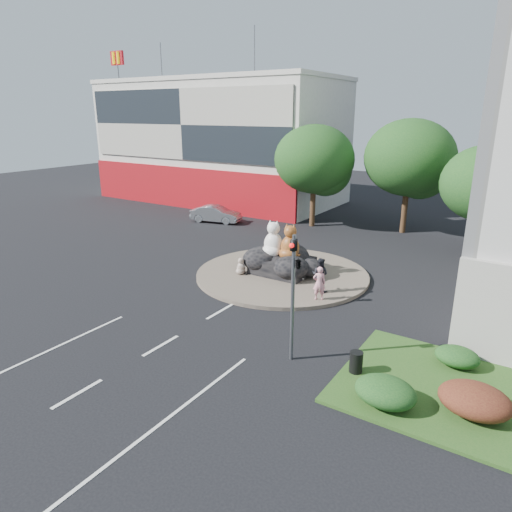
% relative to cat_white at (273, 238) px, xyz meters
% --- Properties ---
extents(ground, '(120.00, 120.00, 0.00)m').
position_rel_cat_white_xyz_m(ground, '(0.60, -9.97, -2.18)').
color(ground, black).
rests_on(ground, ground).
extents(roundabout_island, '(10.00, 10.00, 0.20)m').
position_rel_cat_white_xyz_m(roundabout_island, '(0.60, 0.03, -2.08)').
color(roundabout_island, brown).
rests_on(roundabout_island, ground).
extents(rock_plinth, '(3.20, 2.60, 0.90)m').
position_rel_cat_white_xyz_m(rock_plinth, '(0.60, 0.03, -1.53)').
color(rock_plinth, black).
rests_on(rock_plinth, roundabout_island).
extents(shophouse_block, '(25.20, 12.30, 17.40)m').
position_rel_cat_white_xyz_m(shophouse_block, '(-17.40, 17.95, 4.00)').
color(shophouse_block, silver).
rests_on(shophouse_block, ground).
extents(grass_verge, '(10.00, 6.00, 0.12)m').
position_rel_cat_white_xyz_m(grass_verge, '(12.60, -6.97, -2.12)').
color(grass_verge, '#1E4A18').
rests_on(grass_verge, ground).
extents(tree_left, '(6.46, 6.46, 8.27)m').
position_rel_cat_white_xyz_m(tree_left, '(-3.33, 12.10, 3.06)').
color(tree_left, '#382314').
rests_on(tree_left, ground).
extents(tree_mid, '(6.84, 6.84, 8.76)m').
position_rel_cat_white_xyz_m(tree_mid, '(3.67, 14.10, 3.37)').
color(tree_mid, '#382314').
rests_on(tree_mid, ground).
extents(tree_right, '(5.70, 5.70, 7.30)m').
position_rel_cat_white_xyz_m(tree_right, '(9.67, 10.10, 2.45)').
color(tree_right, '#382314').
rests_on(tree_right, ground).
extents(hedge_near_green, '(2.00, 1.60, 0.90)m').
position_rel_cat_white_xyz_m(hedge_near_green, '(9.60, -8.97, -1.61)').
color(hedge_near_green, '#133C17').
rests_on(hedge_near_green, grass_verge).
extents(hedge_red, '(2.20, 1.76, 0.99)m').
position_rel_cat_white_xyz_m(hedge_red, '(12.10, -7.97, -1.57)').
color(hedge_red, '#461612').
rests_on(hedge_red, grass_verge).
extents(hedge_back_green, '(1.60, 1.28, 0.72)m').
position_rel_cat_white_xyz_m(hedge_back_green, '(11.10, -5.17, -1.70)').
color(hedge_back_green, '#133C17').
rests_on(hedge_back_green, grass_verge).
extents(traffic_light, '(0.44, 1.24, 5.00)m').
position_rel_cat_white_xyz_m(traffic_light, '(5.70, -7.97, 1.44)').
color(traffic_light, '#595B60').
rests_on(traffic_light, ground).
extents(cat_white, '(1.42, 1.26, 2.17)m').
position_rel_cat_white_xyz_m(cat_white, '(0.00, 0.00, 0.00)').
color(cat_white, white).
rests_on(cat_white, rock_plinth).
extents(cat_tabby, '(1.43, 1.30, 2.09)m').
position_rel_cat_white_xyz_m(cat_tabby, '(1.06, 0.08, -0.04)').
color(cat_tabby, '#B56325').
rests_on(cat_tabby, rock_plinth).
extents(kitten_calico, '(0.67, 0.60, 1.02)m').
position_rel_cat_white_xyz_m(kitten_calico, '(-1.30, -1.44, -1.48)').
color(kitten_calico, silver).
rests_on(kitten_calico, roundabout_island).
extents(kitten_white, '(0.67, 0.66, 0.84)m').
position_rel_cat_white_xyz_m(kitten_white, '(1.98, -0.54, -1.56)').
color(kitten_white, white).
rests_on(kitten_white, roundabout_island).
extents(pedestrian_pink, '(0.75, 0.67, 1.73)m').
position_rel_cat_white_xyz_m(pedestrian_pink, '(4.12, -2.42, -1.12)').
color(pedestrian_pink, pink).
rests_on(pedestrian_pink, roundabout_island).
extents(pedestrian_dark, '(0.93, 0.75, 1.82)m').
position_rel_cat_white_xyz_m(pedestrian_dark, '(3.67, -1.40, -1.08)').
color(pedestrian_dark, black).
rests_on(pedestrian_dark, roundabout_island).
extents(parked_car, '(4.60, 2.53, 1.44)m').
position_rel_cat_white_xyz_m(parked_car, '(-11.01, 8.71, -1.46)').
color(parked_car, '#9DA0A5').
rests_on(parked_car, ground).
extents(litter_bin, '(0.64, 0.64, 0.80)m').
position_rel_cat_white_xyz_m(litter_bin, '(8.10, -7.65, -1.67)').
color(litter_bin, black).
rests_on(litter_bin, grass_verge).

